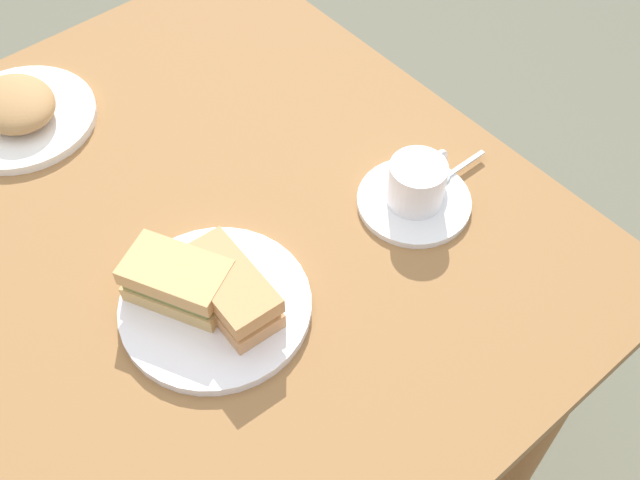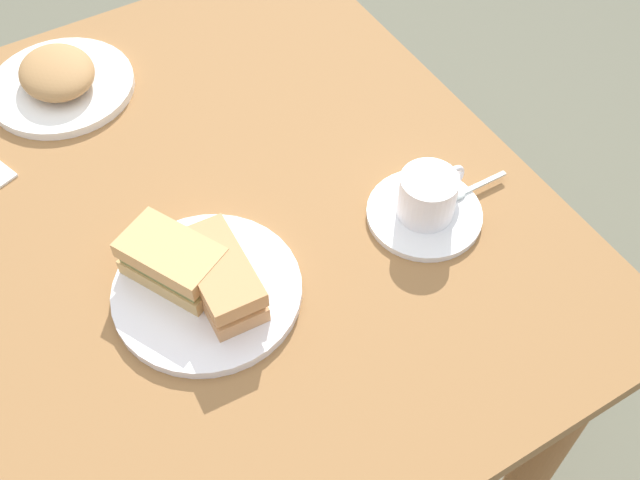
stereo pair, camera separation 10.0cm
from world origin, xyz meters
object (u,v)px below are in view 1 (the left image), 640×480
(dining_table, at_px, (215,282))
(sandwich_plate, at_px, (216,306))
(coffee_cup, at_px, (418,181))
(spoon, at_px, (452,173))
(side_plate, at_px, (21,118))
(sandwich_front, at_px, (230,289))
(coffee_saucer, at_px, (414,201))
(sandwich_back, at_px, (178,280))

(dining_table, relative_size, sandwich_plate, 4.14)
(coffee_cup, bearing_deg, spoon, 89.32)
(side_plate, bearing_deg, dining_table, 15.90)
(sandwich_front, xyz_separation_m, side_plate, (-0.49, -0.05, -0.04))
(coffee_saucer, height_order, coffee_cup, coffee_cup)
(sandwich_plate, relative_size, side_plate, 1.06)
(sandwich_plate, bearing_deg, sandwich_front, 53.47)
(side_plate, bearing_deg, sandwich_back, 0.64)
(spoon, bearing_deg, coffee_saucer, -90.44)
(sandwich_back, height_order, coffee_cup, coffee_cup)
(sandwich_plate, height_order, sandwich_front, sandwich_front)
(dining_table, height_order, side_plate, side_plate)
(sandwich_front, relative_size, side_plate, 0.63)
(sandwich_plate, xyz_separation_m, sandwich_front, (0.01, 0.02, 0.04))
(sandwich_back, bearing_deg, spoon, 79.45)
(spoon, height_order, side_plate, spoon)
(sandwich_front, height_order, coffee_saucer, sandwich_front)
(sandwich_plate, bearing_deg, spoon, 84.47)
(sandwich_front, height_order, side_plate, sandwich_front)
(dining_table, xyz_separation_m, side_plate, (-0.35, -0.10, 0.15))
(coffee_cup, bearing_deg, sandwich_plate, -96.63)
(sandwich_plate, relative_size, coffee_saucer, 1.52)
(sandwich_plate, xyz_separation_m, side_plate, (-0.47, -0.03, 0.00))
(dining_table, height_order, sandwich_plate, sandwich_plate)
(sandwich_front, distance_m, coffee_saucer, 0.30)
(coffee_cup, relative_size, spoon, 1.11)
(sandwich_front, distance_m, sandwich_back, 0.07)
(sandwich_front, relative_size, coffee_cup, 1.33)
(sandwich_front, xyz_separation_m, coffee_cup, (0.02, 0.30, 0.00))
(side_plate, bearing_deg, spoon, 39.36)
(dining_table, bearing_deg, sandwich_front, -20.71)
(sandwich_back, height_order, spoon, sandwich_back)
(sandwich_front, bearing_deg, side_plate, -174.56)
(coffee_saucer, bearing_deg, coffee_cup, 98.72)
(sandwich_plate, height_order, coffee_saucer, sandwich_plate)
(sandwich_plate, distance_m, sandwich_back, 0.06)
(sandwich_front, bearing_deg, spoon, 86.14)
(side_plate, bearing_deg, sandwich_plate, 3.55)
(sandwich_back, relative_size, side_plate, 0.64)
(sandwich_front, relative_size, sandwich_back, 0.98)
(sandwich_back, xyz_separation_m, spoon, (0.08, 0.41, -0.03))
(sandwich_front, height_order, spoon, sandwich_front)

